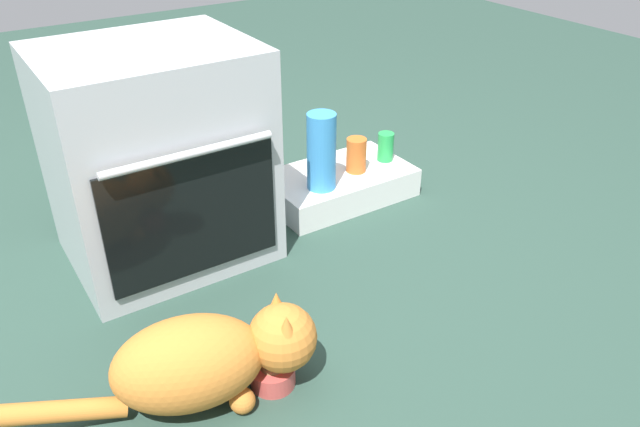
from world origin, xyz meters
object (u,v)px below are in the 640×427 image
object	(u,v)px
food_bowl	(273,374)
cat	(207,359)
oven	(158,158)
sauce_jar	(356,155)
water_bottle	(321,152)
pantry_cabinet	(338,184)
soda_can	(386,147)

from	to	relation	value
food_bowl	cat	bearing A→B (deg)	164.92
oven	sauce_jar	size ratio (longest dim) A/B	5.25
food_bowl	sauce_jar	distance (m)	1.09
water_bottle	pantry_cabinet	bearing A→B (deg)	29.15
food_bowl	water_bottle	world-z (taller)	water_bottle
pantry_cabinet	sauce_jar	distance (m)	0.15
oven	cat	xyz separation A→B (m)	(-0.17, -0.72, -0.23)
food_bowl	sauce_jar	bearing A→B (deg)	42.40
food_bowl	sauce_jar	world-z (taller)	sauce_jar
cat	food_bowl	bearing A→B (deg)	-0.00
cat	water_bottle	world-z (taller)	water_bottle
sauce_jar	water_bottle	distance (m)	0.21
pantry_cabinet	water_bottle	xyz separation A→B (m)	(-0.13, -0.07, 0.21)
cat	soda_can	world-z (taller)	cat
oven	water_bottle	xyz separation A→B (m)	(0.59, -0.08, -0.10)
food_bowl	soda_can	distance (m)	1.22
pantry_cabinet	soda_can	bearing A→B (deg)	-4.07
soda_can	cat	bearing A→B (deg)	-147.99
food_bowl	oven	bearing A→B (deg)	89.28
sauce_jar	cat	bearing A→B (deg)	-144.49
cat	water_bottle	bearing A→B (deg)	55.12
pantry_cabinet	oven	bearing A→B (deg)	179.82
sauce_jar	soda_can	world-z (taller)	sauce_jar
soda_can	water_bottle	world-z (taller)	water_bottle
cat	soda_can	xyz separation A→B (m)	(1.12, 0.70, 0.04)
soda_can	water_bottle	size ratio (longest dim) A/B	0.40
sauce_jar	water_bottle	size ratio (longest dim) A/B	0.47
oven	soda_can	world-z (taller)	oven
pantry_cabinet	sauce_jar	xyz separation A→B (m)	(0.06, -0.03, 0.13)
food_bowl	pantry_cabinet	bearing A→B (deg)	45.97
cat	sauce_jar	xyz separation A→B (m)	(0.96, 0.68, 0.05)
soda_can	pantry_cabinet	bearing A→B (deg)	175.93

